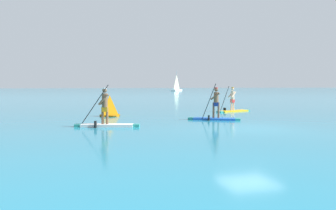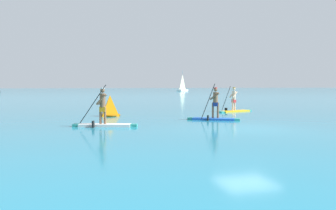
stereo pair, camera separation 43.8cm
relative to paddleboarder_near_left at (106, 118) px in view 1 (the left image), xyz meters
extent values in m
plane|color=teal|center=(6.05, -2.19, -0.39)|extent=(440.00, 440.00, 0.00)
cube|color=white|center=(0.06, -0.01, -0.33)|extent=(2.41, 1.25, 0.13)
cube|color=teal|center=(-1.20, 0.39, -0.33)|extent=(0.40, 0.47, 0.13)
cube|color=teal|center=(1.32, -0.41, -0.33)|extent=(0.38, 0.42, 0.13)
cylinder|color=brown|center=(-0.14, 0.06, 0.11)|extent=(0.11, 0.11, 0.76)
cylinder|color=brown|center=(0.06, -0.01, 0.11)|extent=(0.11, 0.11, 0.76)
cube|color=orange|center=(-0.04, 0.02, 0.41)|extent=(0.31, 0.29, 0.22)
cylinder|color=brown|center=(-0.04, 0.02, 0.81)|extent=(0.26, 0.26, 0.63)
sphere|color=brown|center=(-0.04, 0.02, 1.26)|extent=(0.21, 0.21, 0.21)
cylinder|color=white|center=(-0.04, 0.02, 1.36)|extent=(0.18, 0.18, 0.06)
cylinder|color=brown|center=(-0.14, -0.11, 0.85)|extent=(0.44, 0.21, 0.51)
cylinder|color=brown|center=(-0.04, 0.18, 0.85)|extent=(0.44, 0.21, 0.51)
cylinder|color=black|center=(-0.49, -0.24, 0.66)|extent=(1.15, 0.41, 1.73)
cube|color=black|center=(-0.49, -0.24, -0.25)|extent=(0.14, 0.21, 0.32)
cube|color=blue|center=(6.06, 1.55, -0.34)|extent=(2.32, 1.71, 0.10)
cube|color=teal|center=(4.95, 2.17, -0.34)|extent=(0.48, 0.56, 0.10)
cube|color=teal|center=(7.18, 0.93, -0.34)|extent=(0.45, 0.50, 0.10)
cylinder|color=brown|center=(6.03, 1.57, 0.13)|extent=(0.11, 0.11, 0.84)
cylinder|color=brown|center=(6.27, 1.44, 0.13)|extent=(0.11, 0.11, 0.84)
cube|color=navy|center=(6.15, 1.51, 0.47)|extent=(0.33, 0.32, 0.22)
cylinder|color=brown|center=(6.15, 1.51, 0.84)|extent=(0.26, 0.26, 0.57)
sphere|color=brown|center=(6.15, 1.51, 1.26)|extent=(0.21, 0.21, 0.21)
cylinder|color=red|center=(6.15, 1.51, 1.35)|extent=(0.18, 0.18, 0.06)
cylinder|color=brown|center=(6.03, 1.40, 0.90)|extent=(0.48, 0.34, 0.44)
cylinder|color=brown|center=(6.18, 1.66, 0.90)|extent=(0.48, 0.34, 0.44)
cylinder|color=black|center=(5.63, 1.28, 0.63)|extent=(0.66, 0.39, 1.92)
cube|color=black|center=(5.63, 1.28, -0.27)|extent=(0.17, 0.21, 0.32)
cube|color=yellow|center=(9.88, 6.60, -0.35)|extent=(2.50, 1.40, 0.09)
cube|color=teal|center=(8.59, 6.15, -0.35)|extent=(0.43, 0.53, 0.09)
cube|color=teal|center=(11.17, 7.04, -0.35)|extent=(0.41, 0.47, 0.09)
cylinder|color=beige|center=(9.65, 6.52, 0.08)|extent=(0.11, 0.11, 0.77)
cylinder|color=beige|center=(9.85, 6.59, 0.08)|extent=(0.11, 0.11, 0.77)
cube|color=red|center=(9.75, 6.55, 0.38)|extent=(0.32, 0.29, 0.22)
cylinder|color=beige|center=(9.75, 6.55, 0.78)|extent=(0.26, 0.26, 0.62)
sphere|color=beige|center=(9.75, 6.55, 1.23)|extent=(0.21, 0.21, 0.21)
cylinder|color=orange|center=(9.75, 6.55, 1.32)|extent=(0.18, 0.18, 0.06)
cylinder|color=beige|center=(9.76, 6.39, 0.83)|extent=(0.47, 0.24, 0.48)
cylinder|color=beige|center=(9.66, 6.68, 0.83)|extent=(0.47, 0.24, 0.48)
cylinder|color=black|center=(9.28, 6.84, 0.56)|extent=(0.82, 0.32, 1.76)
cube|color=black|center=(9.28, 6.84, -0.28)|extent=(0.14, 0.22, 0.32)
pyramid|color=orange|center=(0.86, 5.41, 0.25)|extent=(1.45, 1.45, 1.29)
torus|color=#915407|center=(0.86, 5.41, -0.33)|extent=(1.25, 1.25, 0.12)
cube|color=white|center=(32.76, 89.19, -0.11)|extent=(5.09, 5.75, 0.56)
cylinder|color=#B2B2B7|center=(32.76, 89.19, 3.19)|extent=(0.12, 0.12, 6.06)
pyramid|color=beige|center=(32.76, 89.19, 2.66)|extent=(2.06, 2.02, 4.79)
camera|label=1|loc=(-1.83, -15.85, 1.50)|focal=37.12mm
camera|label=2|loc=(-1.41, -15.97, 1.50)|focal=37.12mm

